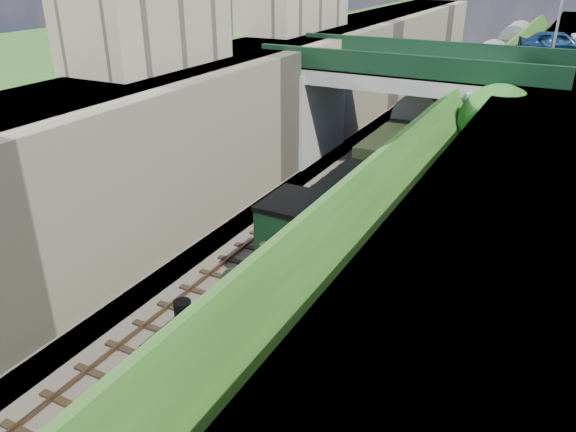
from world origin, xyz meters
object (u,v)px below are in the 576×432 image
at_px(road_bridge, 419,105).
at_px(locomotive, 263,296).
at_px(car_blue, 558,44).
at_px(tender, 350,217).
at_px(tree, 500,127).

bearing_deg(road_bridge, locomotive, -89.19).
distance_m(car_blue, tender, 19.27).
bearing_deg(tender, car_blue, 71.34).
height_order(road_bridge, locomotive, road_bridge).
bearing_deg(locomotive, car_blue, 76.63).
xyz_separation_m(car_blue, locomotive, (-5.92, -24.89, -5.12)).
relative_size(road_bridge, tender, 2.67).
relative_size(locomotive, tender, 1.70).
xyz_separation_m(road_bridge, car_blue, (6.17, 6.74, 2.94)).
relative_size(road_bridge, car_blue, 3.57).
distance_m(locomotive, tender, 7.37).
height_order(locomotive, tender, locomotive).
distance_m(tree, tender, 8.37).
relative_size(road_bridge, locomotive, 1.56).
xyz_separation_m(locomotive, tender, (-0.00, 7.36, -0.27)).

